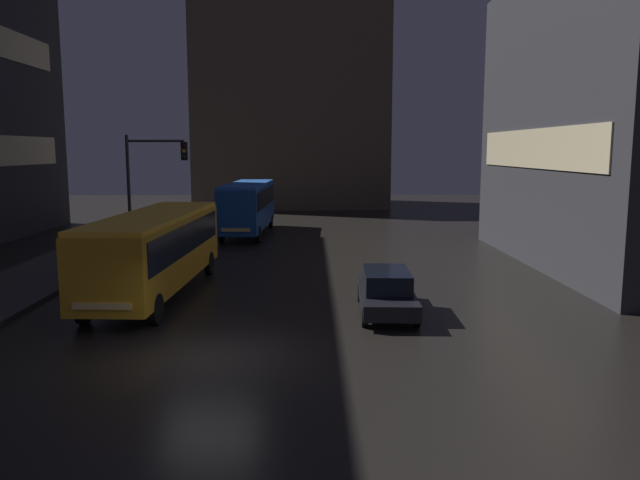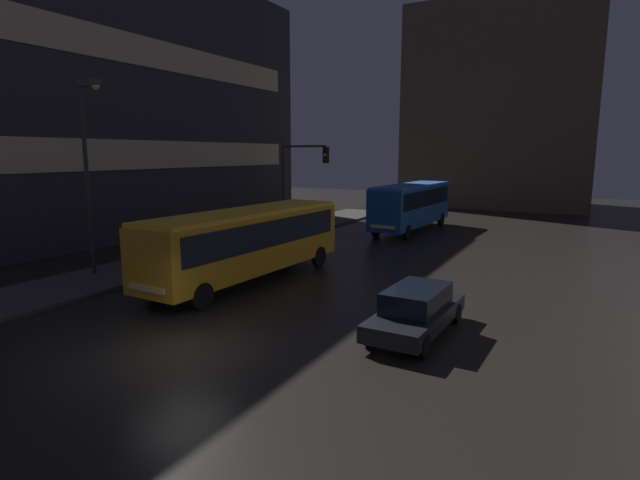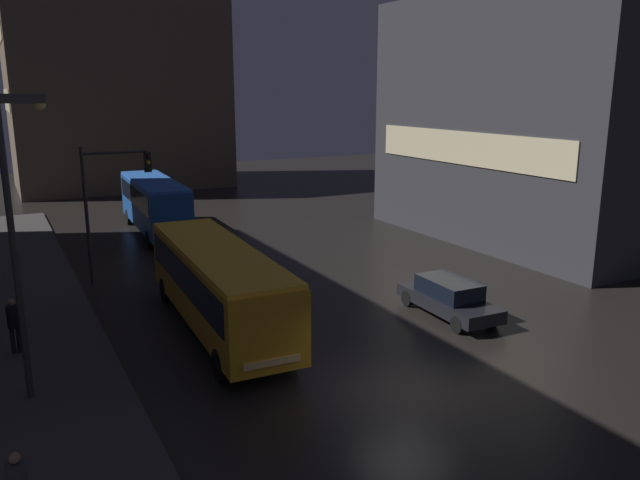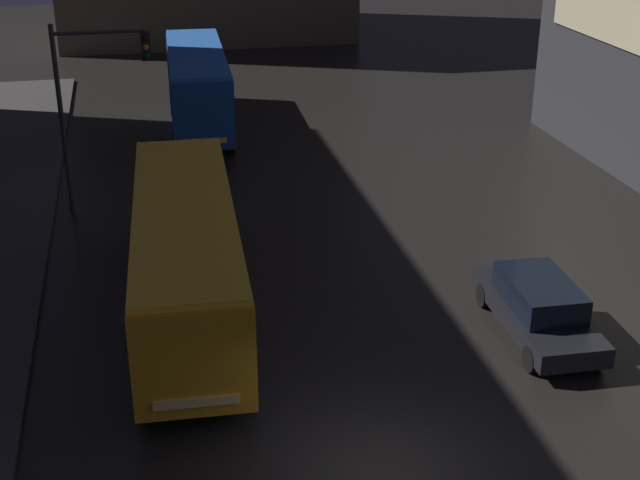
# 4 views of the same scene
# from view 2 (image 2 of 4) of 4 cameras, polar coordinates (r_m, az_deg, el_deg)

# --- Properties ---
(ground_plane) EXTENTS (120.00, 120.00, 0.00)m
(ground_plane) POSITION_cam_2_polar(r_m,az_deg,el_deg) (14.82, -15.13, -12.26)
(ground_plane) COLOR black
(sidewalk_left) EXTENTS (4.00, 48.00, 0.15)m
(sidewalk_left) POSITION_cam_2_polar(r_m,az_deg,el_deg) (27.74, -14.56, -1.71)
(sidewalk_left) COLOR #3D3A38
(sidewalk_left) RESTS_ON ground
(building_left_tower) EXTENTS (10.07, 29.57, 18.13)m
(building_left_tower) POSITION_cam_2_polar(r_m,az_deg,el_deg) (39.76, -21.50, 14.37)
(building_left_tower) COLOR #2D2D33
(building_left_tower) RESTS_ON ground
(building_far_backdrop) EXTENTS (18.07, 12.00, 20.02)m
(building_far_backdrop) POSITION_cam_2_polar(r_m,az_deg,el_deg) (56.95, 20.00, 13.86)
(building_far_backdrop) COLOR brown
(building_far_backdrop) RESTS_ON ground
(bus_near) EXTENTS (3.03, 11.01, 3.11)m
(bus_near) POSITION_cam_2_polar(r_m,az_deg,el_deg) (21.64, -8.29, 0.26)
(bus_near) COLOR orange
(bus_near) RESTS_ON ground
(bus_far) EXTENTS (2.79, 10.15, 3.35)m
(bus_far) POSITION_cam_2_polar(r_m,az_deg,el_deg) (35.97, 10.41, 4.25)
(bus_far) COLOR #194793
(bus_far) RESTS_ON ground
(car_taxi) EXTENTS (1.95, 4.73, 1.47)m
(car_taxi) POSITION_cam_2_polar(r_m,az_deg,el_deg) (15.72, 10.94, -7.87)
(car_taxi) COLOR black
(car_taxi) RESTS_ON ground
(pedestrian_near) EXTENTS (0.40, 0.40, 1.85)m
(pedestrian_near) POSITION_cam_2_polar(r_m,az_deg,el_deg) (26.81, -18.80, 0.26)
(pedestrian_near) COLOR black
(pedestrian_near) RESTS_ON sidewalk_left
(traffic_light_main) EXTENTS (3.06, 0.35, 6.20)m
(traffic_light_main) POSITION_cam_2_polar(r_m,az_deg,el_deg) (29.36, -2.47, 7.30)
(traffic_light_main) COLOR #2D2D2D
(traffic_light_main) RESTS_ON ground
(street_lamp_sidewalk) EXTENTS (1.25, 0.36, 8.38)m
(street_lamp_sidewalk) POSITION_cam_2_polar(r_m,az_deg,el_deg) (23.88, -24.96, 9.28)
(street_lamp_sidewalk) COLOR #2D2D2D
(street_lamp_sidewalk) RESTS_ON sidewalk_left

